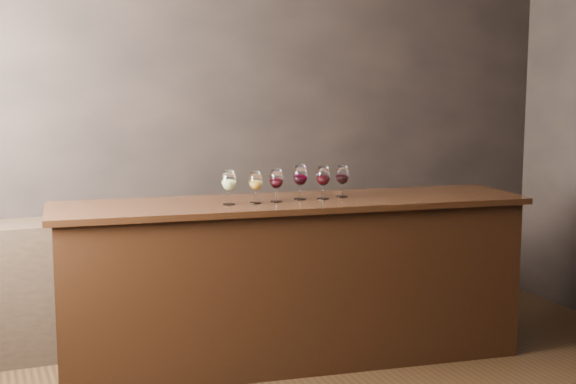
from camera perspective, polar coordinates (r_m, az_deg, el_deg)
name	(u,v)px	position (r m, az deg, el deg)	size (l,w,h in m)	color
room_shell	(325,62)	(3.47, 2.63, 9.24)	(5.02, 4.52, 2.81)	black
bar_counter	(292,284)	(4.93, 0.27, -6.58)	(2.77, 0.60, 0.97)	black
bar_top	(292,203)	(4.82, 0.27, -0.79)	(2.86, 0.67, 0.04)	black
back_bar_shelf	(147,280)	(5.35, -9.99, -6.15)	(2.37, 0.40, 0.85)	black
glass_white	(229,181)	(4.65, -4.23, 0.76)	(0.09, 0.09, 0.20)	white
glass_amber	(256,182)	(4.68, -2.32, 0.72)	(0.08, 0.08, 0.19)	white
glass_red_a	(276,180)	(4.74, -0.83, 0.88)	(0.08, 0.08, 0.20)	white
glass_red_b	(300,176)	(4.83, 0.87, 1.14)	(0.09, 0.09, 0.21)	white
glass_red_c	(323,177)	(4.85, 2.52, 1.09)	(0.09, 0.09, 0.20)	white
glass_red_d	(342,175)	(4.95, 3.88, 1.18)	(0.08, 0.08, 0.20)	white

